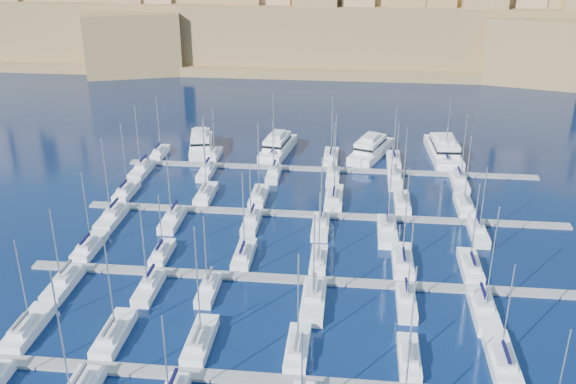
# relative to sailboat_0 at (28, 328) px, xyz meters

# --- Properties ---
(ground) EXTENTS (600.00, 600.00, 0.00)m
(ground) POSITION_rel_sailboat_0_xyz_m (34.84, 28.19, -0.74)
(ground) COLOR #051232
(ground) RESTS_ON ground
(pontoon_near) EXTENTS (84.00, 2.00, 0.40)m
(pontoon_near) POSITION_rel_sailboat_0_xyz_m (34.84, -5.81, -0.54)
(pontoon_near) COLOR slate
(pontoon_near) RESTS_ON ground
(pontoon_mid_near) EXTENTS (84.00, 2.00, 0.40)m
(pontoon_mid_near) POSITION_rel_sailboat_0_xyz_m (34.84, 16.19, -0.54)
(pontoon_mid_near) COLOR slate
(pontoon_mid_near) RESTS_ON ground
(pontoon_mid_far) EXTENTS (84.00, 2.00, 0.40)m
(pontoon_mid_far) POSITION_rel_sailboat_0_xyz_m (34.84, 38.19, -0.54)
(pontoon_mid_far) COLOR slate
(pontoon_mid_far) RESTS_ON ground
(pontoon_far) EXTENTS (84.00, 2.00, 0.40)m
(pontoon_far) POSITION_rel_sailboat_0_xyz_m (34.84, 60.19, -0.54)
(pontoon_far) COLOR slate
(pontoon_far) RESTS_ON ground
(sailboat_0) EXTENTS (2.96, 9.86, 13.20)m
(sailboat_0) POSITION_rel_sailboat_0_xyz_m (0.00, 0.00, 0.00)
(sailboat_0) COLOR white
(sailboat_0) RESTS_ON ground
(sailboat_1) EXTENTS (2.90, 9.65, 13.71)m
(sailboat_1) POSITION_rel_sailboat_0_xyz_m (11.23, -0.10, 0.00)
(sailboat_1) COLOR white
(sailboat_1) RESTS_ON ground
(sailboat_2) EXTENTS (2.83, 9.43, 16.28)m
(sailboat_2) POSITION_rel_sailboat_0_xyz_m (22.15, -0.21, 0.02)
(sailboat_2) COLOR white
(sailboat_2) RESTS_ON ground
(sailboat_3) EXTENTS (2.64, 8.82, 13.64)m
(sailboat_3) POSITION_rel_sailboat_0_xyz_m (34.10, -0.51, -0.01)
(sailboat_3) COLOR white
(sailboat_3) RESTS_ON ground
(sailboat_4) EXTENTS (2.48, 8.27, 12.99)m
(sailboat_4) POSITION_rel_sailboat_0_xyz_m (47.28, -0.78, -0.02)
(sailboat_4) COLOR white
(sailboat_4) RESTS_ON ground
(sailboat_5) EXTENTS (3.02, 10.07, 13.39)m
(sailboat_5) POSITION_rel_sailboat_0_xyz_m (58.04, 0.10, 0.00)
(sailboat_5) COLOR white
(sailboat_5) RESTS_ON ground
(sailboat_12) EXTENTS (2.76, 9.20, 13.34)m
(sailboat_12) POSITION_rel_sailboat_0_xyz_m (-0.72, 21.67, -0.01)
(sailboat_12) COLOR white
(sailboat_12) RESTS_ON ground
(sailboat_13) EXTENTS (2.29, 7.64, 10.42)m
(sailboat_13) POSITION_rel_sailboat_0_xyz_m (11.19, 20.91, -0.05)
(sailboat_13) COLOR white
(sailboat_13) RESTS_ON ground
(sailboat_14) EXTENTS (2.69, 8.98, 14.42)m
(sailboat_14) POSITION_rel_sailboat_0_xyz_m (23.81, 21.57, 0.00)
(sailboat_14) COLOR white
(sailboat_14) RESTS_ON ground
(sailboat_15) EXTENTS (2.41, 8.03, 11.97)m
(sailboat_15) POSITION_rel_sailboat_0_xyz_m (35.25, 21.10, -0.03)
(sailboat_15) COLOR white
(sailboat_15) RESTS_ON ground
(sailboat_16) EXTENTS (3.01, 10.05, 15.87)m
(sailboat_16) POSITION_rel_sailboat_0_xyz_m (47.79, 22.09, 0.02)
(sailboat_16) COLOR white
(sailboat_16) RESTS_ON ground
(sailboat_17) EXTENTS (2.81, 9.37, 13.98)m
(sailboat_17) POSITION_rel_sailboat_0_xyz_m (57.68, 21.76, 0.00)
(sailboat_17) COLOR white
(sailboat_17) RESTS_ON ground
(sailboat_18) EXTENTS (2.78, 9.26, 12.86)m
(sailboat_18) POSITION_rel_sailboat_0_xyz_m (-0.08, 10.68, -0.01)
(sailboat_18) COLOR white
(sailboat_18) RESTS_ON ground
(sailboat_19) EXTENTS (2.54, 8.46, 14.22)m
(sailboat_19) POSITION_rel_sailboat_0_xyz_m (12.20, 11.07, -0.00)
(sailboat_19) COLOR white
(sailboat_19) RESTS_ON ground
(sailboat_20) EXTENTS (2.34, 7.80, 12.46)m
(sailboat_20) POSITION_rel_sailboat_0_xyz_m (20.58, 11.39, -0.02)
(sailboat_20) COLOR white
(sailboat_20) RESTS_ON ground
(sailboat_21) EXTENTS (3.10, 10.34, 14.13)m
(sailboat_21) POSITION_rel_sailboat_0_xyz_m (35.27, 10.14, 0.01)
(sailboat_21) COLOR white
(sailboat_21) RESTS_ON ground
(sailboat_22) EXTENTS (2.53, 8.43, 13.99)m
(sailboat_22) POSITION_rel_sailboat_0_xyz_m (47.67, 11.08, -0.01)
(sailboat_22) COLOR white
(sailboat_22) RESTS_ON ground
(sailboat_23) EXTENTS (3.05, 10.17, 16.27)m
(sailboat_23) POSITION_rel_sailboat_0_xyz_m (57.66, 10.23, 0.03)
(sailboat_23) COLOR white
(sailboat_23) RESTS_ON ground
(sailboat_24) EXTENTS (2.69, 8.95, 14.03)m
(sailboat_24) POSITION_rel_sailboat_0_xyz_m (-2.37, 43.55, -0.00)
(sailboat_24) COLOR white
(sailboat_24) RESTS_ON ground
(sailboat_25) EXTENTS (2.81, 9.38, 15.31)m
(sailboat_25) POSITION_rel_sailboat_0_xyz_m (12.78, 43.76, 0.01)
(sailboat_25) COLOR white
(sailboat_25) RESTS_ON ground
(sailboat_26) EXTENTS (2.76, 9.22, 15.10)m
(sailboat_26) POSITION_rel_sailboat_0_xyz_m (22.77, 43.68, 0.01)
(sailboat_26) COLOR white
(sailboat_26) RESTS_ON ground
(sailboat_27) EXTENTS (3.16, 10.54, 16.68)m
(sailboat_27) POSITION_rel_sailboat_0_xyz_m (36.57, 44.33, 0.03)
(sailboat_27) COLOR white
(sailboat_27) RESTS_ON ground
(sailboat_28) EXTENTS (2.76, 9.20, 15.23)m
(sailboat_28) POSITION_rel_sailboat_0_xyz_m (48.90, 43.67, 0.01)
(sailboat_28) COLOR white
(sailboat_28) RESTS_ON ground
(sailboat_29) EXTENTS (2.84, 9.47, 13.81)m
(sailboat_29) POSITION_rel_sailboat_0_xyz_m (59.88, 43.81, 0.00)
(sailboat_29) COLOR white
(sailboat_29) RESTS_ON ground
(sailboat_30) EXTENTS (2.99, 9.96, 15.50)m
(sailboat_30) POSITION_rel_sailboat_0_xyz_m (-1.00, 32.33, 0.02)
(sailboat_30) COLOR white
(sailboat_30) RESTS_ON ground
(sailboat_31) EXTENTS (2.80, 9.33, 14.58)m
(sailboat_31) POSITION_rel_sailboat_0_xyz_m (9.56, 32.64, 0.01)
(sailboat_31) COLOR white
(sailboat_31) RESTS_ON ground
(sailboat_32) EXTENTS (2.53, 8.42, 11.81)m
(sailboat_32) POSITION_rel_sailboat_0_xyz_m (23.13, 33.09, -0.03)
(sailboat_32) COLOR white
(sailboat_32) RESTS_ON ground
(sailboat_33) EXTENTS (2.73, 9.11, 13.46)m
(sailboat_33) POSITION_rel_sailboat_0_xyz_m (34.86, 32.75, -0.01)
(sailboat_33) COLOR white
(sailboat_33) RESTS_ON ground
(sailboat_34) EXTENTS (3.10, 10.34, 16.37)m
(sailboat_34) POSITION_rel_sailboat_0_xyz_m (45.84, 32.14, 0.03)
(sailboat_34) COLOR white
(sailboat_34) RESTS_ON ground
(sailboat_35) EXTENTS (2.57, 8.57, 12.80)m
(sailboat_35) POSITION_rel_sailboat_0_xyz_m (60.62, 33.02, -0.02)
(sailboat_35) COLOR white
(sailboat_35) RESTS_ON ground
(sailboat_36) EXTENTS (2.37, 7.90, 13.36)m
(sailboat_36) POSITION_rel_sailboat_0_xyz_m (-2.32, 65.04, -0.01)
(sailboat_36) COLOR white
(sailboat_36) RESTS_ON ground
(sailboat_37) EXTENTS (2.35, 7.84, 11.35)m
(sailboat_37) POSITION_rel_sailboat_0_xyz_m (9.76, 65.01, -0.04)
(sailboat_37) COLOR white
(sailboat_37) RESTS_ON ground
(sailboat_38) EXTENTS (2.62, 8.72, 14.94)m
(sailboat_38) POSITION_rel_sailboat_0_xyz_m (22.68, 65.44, 0.01)
(sailboat_38) COLOR white
(sailboat_38) RESTS_ON ground
(sailboat_39) EXTENTS (2.97, 9.91, 14.33)m
(sailboat_39) POSITION_rel_sailboat_0_xyz_m (35.04, 66.02, 0.01)
(sailboat_39) COLOR white
(sailboat_39) RESTS_ON ground
(sailboat_40) EXTENTS (2.78, 9.27, 12.76)m
(sailboat_40) POSITION_rel_sailboat_0_xyz_m (48.28, 65.71, -0.01)
(sailboat_40) COLOR white
(sailboat_40) RESTS_ON ground
(sailboat_41) EXTENTS (2.96, 9.86, 14.29)m
(sailboat_41) POSITION_rel_sailboat_0_xyz_m (59.06, 66.00, 0.01)
(sailboat_41) COLOR white
(sailboat_41) RESTS_ON ground
(sailboat_42) EXTENTS (2.92, 9.74, 14.74)m
(sailboat_42) POSITION_rel_sailboat_0_xyz_m (-2.96, 54.44, 0.01)
(sailboat_42) COLOR white
(sailboat_42) RESTS_ON ground
(sailboat_43) EXTENTS (2.57, 8.56, 12.63)m
(sailboat_43) POSITION_rel_sailboat_0_xyz_m (10.37, 55.02, -0.02)
(sailboat_43) COLOR white
(sailboat_43) RESTS_ON ground
(sailboat_44) EXTENTS (2.45, 8.15, 12.00)m
(sailboat_44) POSITION_rel_sailboat_0_xyz_m (24.06, 55.22, -0.03)
(sailboat_44) COLOR white
(sailboat_44) RESTS_ON ground
(sailboat_45) EXTENTS (2.54, 8.45, 12.40)m
(sailboat_45) POSITION_rel_sailboat_0_xyz_m (35.96, 55.07, -0.02)
(sailboat_45) COLOR white
(sailboat_45) RESTS_ON ground
(sailboat_46) EXTENTS (2.70, 9.01, 13.06)m
(sailboat_46) POSITION_rel_sailboat_0_xyz_m (48.11, 54.80, -0.01)
(sailboat_46) COLOR white
(sailboat_46) RESTS_ON ground
(sailboat_47) EXTENTS (2.83, 9.43, 14.86)m
(sailboat_47) POSITION_rel_sailboat_0_xyz_m (60.50, 54.59, 0.01)
(sailboat_47) COLOR white
(sailboat_47) RESTS_ON ground
(motor_yacht_a) EXTENTS (7.83, 16.45, 5.25)m
(motor_yacht_a) POSITION_rel_sailboat_0_xyz_m (5.88, 69.30, 0.98)
(motor_yacht_a) COLOR white
(motor_yacht_a) RESTS_ON ground
(motor_yacht_b) EXTENTS (7.07, 16.52, 5.25)m
(motor_yacht_b) POSITION_rel_sailboat_0_xyz_m (23.10, 69.38, 0.98)
(motor_yacht_b) COLOR white
(motor_yacht_b) RESTS_ON ground
(motor_yacht_c) EXTENTS (10.43, 17.49, 5.25)m
(motor_yacht_c) POSITION_rel_sailboat_0_xyz_m (43.48, 69.77, 0.98)
(motor_yacht_c) COLOR white
(motor_yacht_c) RESTS_ON ground
(motor_yacht_d) EXTENTS (6.75, 19.31, 5.25)m
(motor_yacht_d) POSITION_rel_sailboat_0_xyz_m (59.23, 70.83, 0.98)
(motor_yacht_d) COLOR white
(motor_yacht_d) RESTS_ON ground
(fortified_city) EXTENTS (460.00, 108.95, 59.52)m
(fortified_city) POSITION_rel_sailboat_0_xyz_m (34.66, 183.45, 14.00)
(fortified_city) COLOR brown
(fortified_city) RESTS_ON ground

